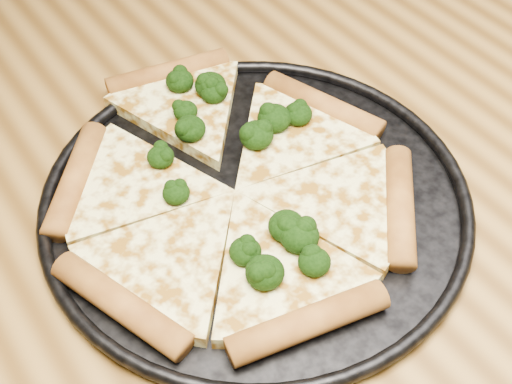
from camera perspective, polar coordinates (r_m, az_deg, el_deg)
dining_table at (r=0.70m, az=0.55°, el=-3.36°), size 1.20×0.90×0.75m
pizza_pan at (r=0.59m, az=-0.00°, el=-0.53°), size 0.37×0.37×0.02m
pizza at (r=0.59m, az=-1.98°, el=0.39°), size 0.33×0.36×0.02m
broccoli_florets at (r=0.60m, az=-1.18°, el=2.80°), size 0.17×0.27×0.02m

